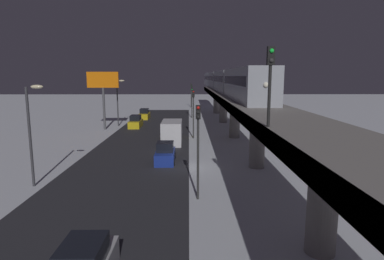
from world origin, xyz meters
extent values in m
plane|color=silver|center=(0.00, 0.00, 0.00)|extent=(240.00, 240.00, 0.00)
cube|color=#28282D|center=(4.98, 0.00, 0.00)|extent=(11.00, 102.13, 0.01)
cube|color=gray|center=(-6.71, 0.00, 5.31)|extent=(5.00, 102.13, 0.80)
cube|color=#38383D|center=(-4.33, 0.00, 5.31)|extent=(0.24, 100.09, 0.80)
cylinder|color=gray|center=(-6.71, -43.77, 2.45)|extent=(1.40, 1.40, 4.91)
cylinder|color=gray|center=(-6.71, -29.18, 2.45)|extent=(1.40, 1.40, 4.91)
cylinder|color=gray|center=(-6.71, -14.59, 2.45)|extent=(1.40, 1.40, 4.91)
cylinder|color=gray|center=(-6.71, 0.00, 2.45)|extent=(1.40, 1.40, 4.91)
cylinder|color=gray|center=(-6.71, 14.59, 2.45)|extent=(1.40, 1.40, 4.91)
cube|color=#999EA8|center=(-6.71, -6.48, 7.41)|extent=(2.90, 18.00, 3.40)
cube|color=black|center=(-6.71, -6.48, 7.81)|extent=(2.94, 16.20, 0.90)
cube|color=#999EA8|center=(-6.71, -25.08, 7.41)|extent=(2.90, 18.00, 3.40)
cube|color=black|center=(-6.71, -25.08, 7.81)|extent=(2.94, 16.20, 0.90)
cube|color=#999EA8|center=(-6.71, -43.68, 7.41)|extent=(2.90, 18.00, 3.40)
cube|color=black|center=(-6.71, -43.68, 7.81)|extent=(2.94, 16.20, 0.90)
cube|color=#999EA8|center=(-6.71, -62.28, 7.41)|extent=(2.90, 18.00, 3.40)
cube|color=black|center=(-6.71, -62.28, 7.81)|extent=(2.94, 16.20, 0.90)
sphere|color=white|center=(-6.71, 2.57, 7.58)|extent=(0.44, 0.44, 0.44)
cylinder|color=black|center=(-4.56, 12.44, 7.31)|extent=(0.16, 0.16, 3.20)
cube|color=black|center=(-4.56, 12.44, 9.26)|extent=(0.36, 0.28, 0.90)
sphere|color=#19F23F|center=(-4.56, 12.60, 9.49)|extent=(0.22, 0.22, 0.22)
sphere|color=#333333|center=(-4.56, 12.60, 9.03)|extent=(0.22, 0.22, 0.22)
cube|color=navy|center=(1.78, -1.89, 0.55)|extent=(1.80, 4.05, 1.10)
cube|color=black|center=(1.78, -1.89, 1.54)|extent=(1.58, 1.94, 0.87)
cylinder|color=black|center=(2.64, -3.15, 0.32)|extent=(0.20, 0.64, 0.64)
cylinder|color=black|center=(0.93, -3.15, 0.32)|extent=(0.20, 0.64, 0.64)
cylinder|color=black|center=(2.64, -0.64, 0.32)|extent=(0.20, 0.64, 0.64)
cylinder|color=black|center=(0.93, -0.64, 0.32)|extent=(0.20, 0.64, 0.64)
cube|color=black|center=(3.58, 17.23, 1.54)|extent=(1.58, 2.17, 0.87)
cube|color=gold|center=(8.18, -34.51, 0.55)|extent=(1.80, 4.58, 1.10)
cube|color=black|center=(8.18, -34.51, 1.54)|extent=(1.58, 2.20, 0.87)
cube|color=gold|center=(8.18, -23.81, 0.55)|extent=(1.80, 4.63, 1.10)
cube|color=black|center=(8.18, -23.81, 1.54)|extent=(1.58, 2.22, 0.87)
cube|color=gold|center=(1.58, -14.48, 1.20)|extent=(2.30, 2.20, 2.40)
cube|color=silver|center=(1.58, -10.68, 1.40)|extent=(2.40, 5.00, 2.80)
cylinder|color=#2D2D2D|center=(-1.12, 7.77, 2.75)|extent=(0.16, 0.16, 5.50)
cube|color=black|center=(-1.12, 7.77, 5.95)|extent=(0.32, 0.32, 0.90)
sphere|color=red|center=(-1.12, 7.95, 6.25)|extent=(0.20, 0.20, 0.20)
sphere|color=black|center=(-1.12, 7.95, 5.95)|extent=(0.20, 0.20, 0.20)
sphere|color=black|center=(-1.12, 7.95, 5.65)|extent=(0.20, 0.20, 0.20)
cylinder|color=#2D2D2D|center=(-1.12, -14.01, 2.75)|extent=(0.16, 0.16, 5.50)
cube|color=black|center=(-1.12, -14.01, 5.95)|extent=(0.32, 0.32, 0.90)
sphere|color=red|center=(-1.12, -13.83, 6.25)|extent=(0.20, 0.20, 0.20)
sphere|color=black|center=(-1.12, -13.83, 5.95)|extent=(0.20, 0.20, 0.20)
sphere|color=black|center=(-1.12, -13.83, 5.65)|extent=(0.20, 0.20, 0.20)
cylinder|color=#2D2D2D|center=(-1.12, -35.78, 2.75)|extent=(0.16, 0.16, 5.50)
cube|color=black|center=(-1.12, -35.78, 5.95)|extent=(0.32, 0.32, 0.90)
sphere|color=black|center=(-1.12, -35.60, 6.25)|extent=(0.20, 0.20, 0.20)
sphere|color=black|center=(-1.12, -35.60, 5.95)|extent=(0.20, 0.20, 0.20)
sphere|color=#19E53F|center=(-1.12, -35.60, 5.65)|extent=(0.20, 0.20, 0.20)
cylinder|color=#2D2D2D|center=(-1.12, -57.56, 2.75)|extent=(0.16, 0.16, 5.50)
cube|color=black|center=(-1.12, -57.56, 5.95)|extent=(0.32, 0.32, 0.90)
sphere|color=black|center=(-1.12, -57.38, 6.25)|extent=(0.20, 0.20, 0.20)
sphere|color=black|center=(-1.12, -57.38, 5.95)|extent=(0.20, 0.20, 0.20)
sphere|color=#19E53F|center=(-1.12, -57.38, 5.65)|extent=(0.20, 0.20, 0.20)
cylinder|color=#4C4C51|center=(12.61, -21.42, 3.25)|extent=(0.36, 0.36, 6.50)
cube|color=orange|center=(12.61, -21.42, 7.70)|extent=(4.80, 0.30, 2.40)
cylinder|color=#38383D|center=(11.28, 5.00, 3.75)|extent=(0.20, 0.20, 7.50)
ellipsoid|color=#F4E5B2|center=(10.48, 5.00, 7.50)|extent=(0.90, 0.44, 0.30)
cylinder|color=#38383D|center=(11.28, -25.00, 3.75)|extent=(0.20, 0.20, 7.50)
ellipsoid|color=#F4E5B2|center=(10.48, -25.00, 7.50)|extent=(0.90, 0.44, 0.30)
camera|label=1|loc=(-0.51, 28.79, 8.27)|focal=30.41mm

